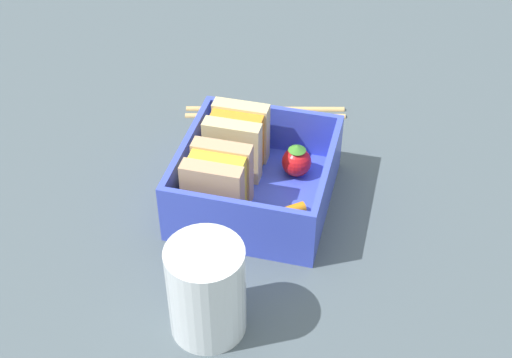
# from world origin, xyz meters

# --- Properties ---
(ground_plane) EXTENTS (1.20, 1.20, 0.02)m
(ground_plane) POSITION_xyz_m (0.00, 0.00, -0.01)
(ground_plane) COLOR #48545C
(bento_tray) EXTENTS (0.15, 0.14, 0.01)m
(bento_tray) POSITION_xyz_m (0.00, 0.00, 0.01)
(bento_tray) COLOR blue
(bento_tray) RESTS_ON ground_plane
(bento_rim) EXTENTS (0.15, 0.14, 0.05)m
(bento_rim) POSITION_xyz_m (0.00, 0.00, 0.04)
(bento_rim) COLOR blue
(bento_rim) RESTS_ON bento_tray
(sandwich_left) EXTENTS (0.05, 0.06, 0.06)m
(sandwich_left) POSITION_xyz_m (-0.03, 0.03, 0.04)
(sandwich_left) COLOR tan
(sandwich_left) RESTS_ON bento_tray
(sandwich_center_left) EXTENTS (0.05, 0.06, 0.06)m
(sandwich_center_left) POSITION_xyz_m (0.03, 0.03, 0.04)
(sandwich_center_left) COLOR #D7C089
(sandwich_center_left) RESTS_ON bento_tray
(carrot_stick_far_left) EXTENTS (0.04, 0.04, 0.01)m
(carrot_stick_far_left) POSITION_xyz_m (-0.03, -0.03, 0.02)
(carrot_stick_far_left) COLOR orange
(carrot_stick_far_left) RESTS_ON bento_tray
(strawberry_far_left) EXTENTS (0.03, 0.03, 0.04)m
(strawberry_far_left) POSITION_xyz_m (0.04, -0.03, 0.03)
(strawberry_far_left) COLOR red
(strawberry_far_left) RESTS_ON bento_tray
(chopstick_pair) EXTENTS (0.06, 0.18, 0.01)m
(chopstick_pair) POSITION_xyz_m (0.15, 0.03, 0.00)
(chopstick_pair) COLOR tan
(chopstick_pair) RESTS_ON ground_plane
(drinking_glass) EXTENTS (0.06, 0.06, 0.09)m
(drinking_glass) POSITION_xyz_m (-0.16, 0.00, 0.04)
(drinking_glass) COLOR white
(drinking_glass) RESTS_ON ground_plane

